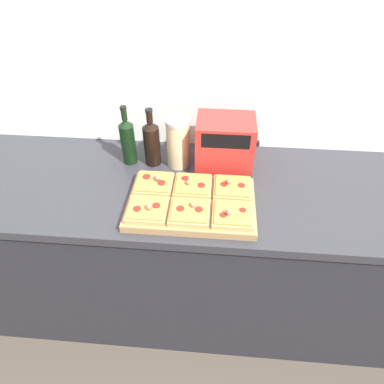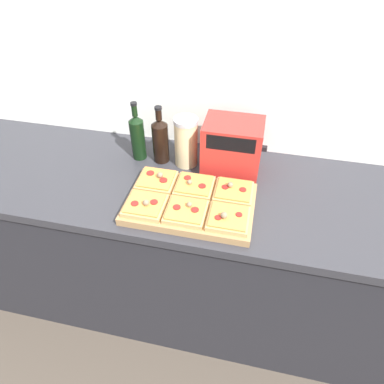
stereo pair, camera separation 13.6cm
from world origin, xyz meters
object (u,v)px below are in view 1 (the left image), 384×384
object	(u,v)px
wine_bottle	(152,142)
toaster_oven	(225,144)
cutting_board	(191,204)
olive_oil_bottle	(128,140)
grain_jar_tall	(178,143)

from	to	relation	value
wine_bottle	toaster_oven	bearing A→B (deg)	-0.15
cutting_board	toaster_oven	world-z (taller)	toaster_oven
olive_oil_bottle	toaster_oven	distance (m)	0.43
cutting_board	olive_oil_bottle	distance (m)	0.43
wine_bottle	toaster_oven	world-z (taller)	wine_bottle
wine_bottle	grain_jar_tall	xyz separation A→B (m)	(0.12, -0.00, 0.00)
wine_bottle	toaster_oven	size ratio (longest dim) A/B	1.00
olive_oil_bottle	wine_bottle	size ratio (longest dim) A/B	1.03
toaster_oven	wine_bottle	bearing A→B (deg)	179.85
cutting_board	toaster_oven	xyz separation A→B (m)	(0.12, 0.28, 0.10)
wine_bottle	toaster_oven	distance (m)	0.33
olive_oil_bottle	wine_bottle	world-z (taller)	olive_oil_bottle
grain_jar_tall	wine_bottle	bearing A→B (deg)	180.00
olive_oil_bottle	grain_jar_tall	size ratio (longest dim) A/B	1.21
olive_oil_bottle	grain_jar_tall	distance (m)	0.23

